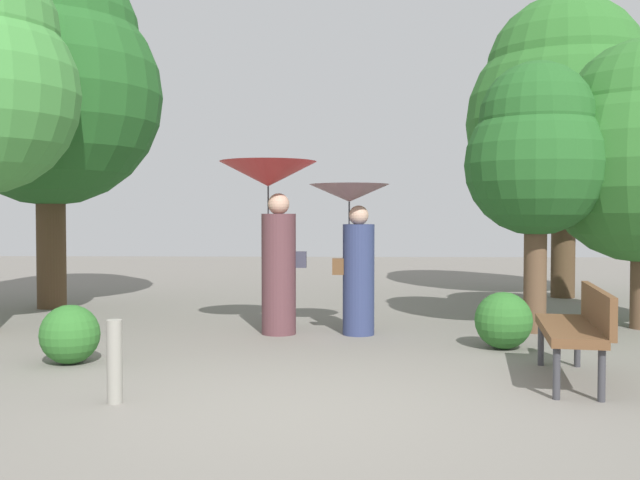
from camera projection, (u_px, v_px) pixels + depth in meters
name	position (u px, v px, depth m)	size (l,w,h in m)	color
ground_plane	(302.00, 408.00, 5.49)	(40.00, 40.00, 0.00)	slate
person_left	(272.00, 212.00, 8.88)	(1.20, 1.20, 2.13)	#563338
person_right	(354.00, 236.00, 8.84)	(0.98, 0.98, 1.85)	navy
park_bench	(578.00, 324.00, 6.34)	(0.74, 1.56, 0.83)	#38383D
tree_near_right	(565.00, 106.00, 12.80)	(3.47, 3.47, 5.35)	#4C3823
tree_mid_left	(49.00, 76.00, 11.31)	(3.49, 3.49, 5.66)	#4C3823
tree_far_back	(536.00, 151.00, 8.98)	(1.78, 1.78, 3.38)	brown
bush_path_left	(503.00, 320.00, 7.93)	(0.63, 0.63, 0.63)	#2D6B28
bush_path_right	(70.00, 334.00, 7.13)	(0.59, 0.59, 0.59)	#2D6B28
path_marker_post	(115.00, 362.00, 5.63)	(0.12, 0.12, 0.65)	gray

